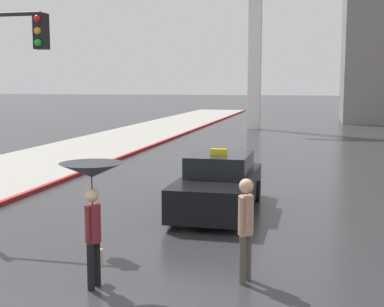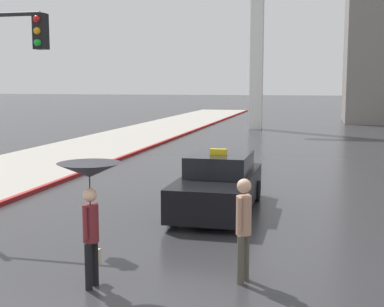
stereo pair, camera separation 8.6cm
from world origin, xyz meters
TOP-DOWN VIEW (x-y plane):
  - taxi at (1.36, 7.87)m, footprint 1.91×4.66m
  - pedestrian_with_umbrella at (0.30, 2.02)m, footprint 1.05×1.05m
  - pedestrian_man at (2.72, 2.85)m, footprint 0.33×0.42m

SIDE VIEW (x-z plane):
  - taxi at x=1.36m, z-range -0.14..1.54m
  - pedestrian_man at x=2.72m, z-range 0.16..1.97m
  - pedestrian_with_umbrella at x=0.30m, z-range 0.67..2.79m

